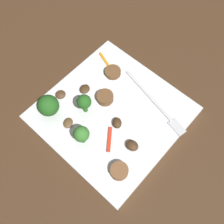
{
  "coord_description": "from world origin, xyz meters",
  "views": [
    {
      "loc": [
        0.16,
        -0.17,
        0.49
      ],
      "look_at": [
        0.0,
        0.0,
        0.02
      ],
      "focal_mm": 41.94,
      "sensor_mm": 36.0,
      "label": 1
    }
  ],
  "objects": [
    {
      "name": "broccoli_floret_0",
      "position": [
        -0.04,
        -0.03,
        0.05
      ],
      "size": [
        0.03,
        0.03,
        0.05
      ],
      "color": "#296420",
      "rests_on": "plate"
    },
    {
      "name": "pepper_strip_0",
      "position": [
        -0.1,
        0.08,
        0.02
      ],
      "size": [
        0.05,
        0.02,
        0.0
      ],
      "primitive_type": "cube",
      "rotation": [
        0.0,
        0.0,
        2.82
      ],
      "color": "orange",
      "rests_on": "plate"
    },
    {
      "name": "mushroom_2",
      "position": [
        -0.08,
        0.0,
        0.02
      ],
      "size": [
        0.02,
        0.03,
        0.01
      ],
      "primitive_type": "ellipsoid",
      "rotation": [
        0.0,
        0.0,
        1.75
      ],
      "color": "#422B19",
      "rests_on": "plate"
    },
    {
      "name": "sausage_slice_0",
      "position": [
        0.09,
        -0.08,
        0.02
      ],
      "size": [
        0.05,
        0.05,
        0.01
      ],
      "primitive_type": "cylinder",
      "rotation": [
        0.0,
        0.0,
        2.55
      ],
      "color": "brown",
      "rests_on": "plate"
    },
    {
      "name": "plate",
      "position": [
        0.0,
        0.0,
        0.01
      ],
      "size": [
        0.27,
        0.27,
        0.02
      ],
      "primitive_type": "cube",
      "color": "white",
      "rests_on": "ground_plane"
    },
    {
      "name": "mushroom_3",
      "position": [
        0.03,
        -0.01,
        0.02
      ],
      "size": [
        0.03,
        0.03,
        0.01
      ],
      "primitive_type": "ellipsoid",
      "rotation": [
        0.0,
        0.0,
        5.51
      ],
      "color": "#422B19",
      "rests_on": "plate"
    },
    {
      "name": "pepper_strip_1",
      "position": [
        0.04,
        -0.05,
        0.02
      ],
      "size": [
        0.04,
        0.04,
        0.0
      ],
      "primitive_type": "cube",
      "rotation": [
        0.0,
        0.0,
        5.37
      ],
      "color": "red",
      "rests_on": "plate"
    },
    {
      "name": "broccoli_floret_1",
      "position": [
        -0.09,
        -0.08,
        0.05
      ],
      "size": [
        0.04,
        0.04,
        0.05
      ],
      "color": "#296420",
      "rests_on": "plate"
    },
    {
      "name": "sausage_slice_1",
      "position": [
        -0.06,
        0.07,
        0.02
      ],
      "size": [
        0.04,
        0.04,
        0.01
      ],
      "primitive_type": "cylinder",
      "rotation": [
        0.0,
        0.0,
        0.32
      ],
      "color": "brown",
      "rests_on": "plate"
    },
    {
      "name": "fork",
      "position": [
        0.06,
        0.07,
        0.02
      ],
      "size": [
        0.18,
        0.05,
        0.0
      ],
      "rotation": [
        0.0,
        0.0,
        -0.21
      ],
      "color": "silver",
      "rests_on": "plate"
    },
    {
      "name": "ground_plane",
      "position": [
        0.0,
        0.0,
        0.0
      ],
      "size": [
        1.4,
        1.4,
        0.0
      ],
      "primitive_type": "plane",
      "color": "#422B19"
    },
    {
      "name": "mushroom_4",
      "position": [
        -0.1,
        -0.04,
        0.02
      ],
      "size": [
        0.03,
        0.03,
        0.01
      ],
      "primitive_type": "ellipsoid",
      "rotation": [
        0.0,
        0.0,
        4.2
      ],
      "color": "#4C331E",
      "rests_on": "plate"
    },
    {
      "name": "broccoli_floret_2",
      "position": [
        -0.0,
        -0.08,
        0.05
      ],
      "size": [
        0.03,
        0.03,
        0.05
      ],
      "color": "#408630",
      "rests_on": "plate"
    },
    {
      "name": "mushroom_1",
      "position": [
        -0.05,
        -0.08,
        0.02
      ],
      "size": [
        0.03,
        0.03,
        0.01
      ],
      "primitive_type": "ellipsoid",
      "rotation": [
        0.0,
        0.0,
        5.17
      ],
      "color": "brown",
      "rests_on": "plate"
    },
    {
      "name": "mushroom_0",
      "position": [
        0.08,
        -0.03,
        0.02
      ],
      "size": [
        0.03,
        0.02,
        0.01
      ],
      "primitive_type": "ellipsoid",
      "rotation": [
        0.0,
        0.0,
        0.13
      ],
      "color": "#422B19",
      "rests_on": "plate"
    },
    {
      "name": "sausage_slice_2",
      "position": [
        -0.03,
        0.01,
        0.02
      ],
      "size": [
        0.04,
        0.04,
        0.02
      ],
      "primitive_type": "cylinder",
      "rotation": [
        0.0,
        0.0,
        1.23
      ],
      "color": "brown",
      "rests_on": "plate"
    }
  ]
}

